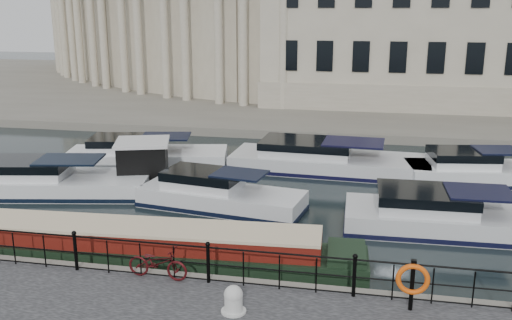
{
  "coord_description": "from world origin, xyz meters",
  "views": [
    {
      "loc": [
        4.15,
        -16.21,
        7.99
      ],
      "look_at": [
        0.5,
        2.0,
        3.0
      ],
      "focal_mm": 40.0,
      "sensor_mm": 36.0,
      "label": 1
    }
  ],
  "objects_px": {
    "mooring_bollard": "(233,300)",
    "narrowboat": "(142,249)",
    "life_ring_post": "(413,280)",
    "bicycle": "(158,263)",
    "harbour_hut": "(143,165)"
  },
  "relations": [
    {
      "from": "bicycle",
      "to": "narrowboat",
      "type": "relative_size",
      "value": 0.12
    },
    {
      "from": "bicycle",
      "to": "mooring_bollard",
      "type": "xyz_separation_m",
      "value": [
        2.54,
        -1.39,
        -0.13
      ]
    },
    {
      "from": "life_ring_post",
      "to": "harbour_hut",
      "type": "distance_m",
      "value": 15.29
    },
    {
      "from": "life_ring_post",
      "to": "narrowboat",
      "type": "relative_size",
      "value": 0.09
    },
    {
      "from": "life_ring_post",
      "to": "narrowboat",
      "type": "xyz_separation_m",
      "value": [
        -8.33,
        2.63,
        -1.04
      ]
    },
    {
      "from": "bicycle",
      "to": "narrowboat",
      "type": "height_order",
      "value": "bicycle"
    },
    {
      "from": "mooring_bollard",
      "to": "narrowboat",
      "type": "xyz_separation_m",
      "value": [
        -3.94,
        3.56,
        -0.52
      ]
    },
    {
      "from": "bicycle",
      "to": "harbour_hut",
      "type": "xyz_separation_m",
      "value": [
        -4.42,
        9.78,
        -0.07
      ]
    },
    {
      "from": "mooring_bollard",
      "to": "narrowboat",
      "type": "bearing_deg",
      "value": 137.91
    },
    {
      "from": "life_ring_post",
      "to": "narrowboat",
      "type": "distance_m",
      "value": 8.79
    },
    {
      "from": "narrowboat",
      "to": "harbour_hut",
      "type": "relative_size",
      "value": 3.75
    },
    {
      "from": "bicycle",
      "to": "mooring_bollard",
      "type": "distance_m",
      "value": 2.9
    },
    {
      "from": "narrowboat",
      "to": "harbour_hut",
      "type": "xyz_separation_m",
      "value": [
        -3.01,
        7.61,
        0.59
      ]
    },
    {
      "from": "mooring_bollard",
      "to": "life_ring_post",
      "type": "distance_m",
      "value": 4.51
    },
    {
      "from": "bicycle",
      "to": "narrowboat",
      "type": "distance_m",
      "value": 2.67
    }
  ]
}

